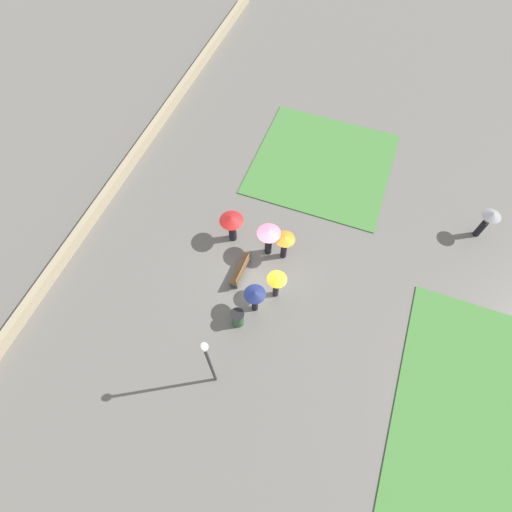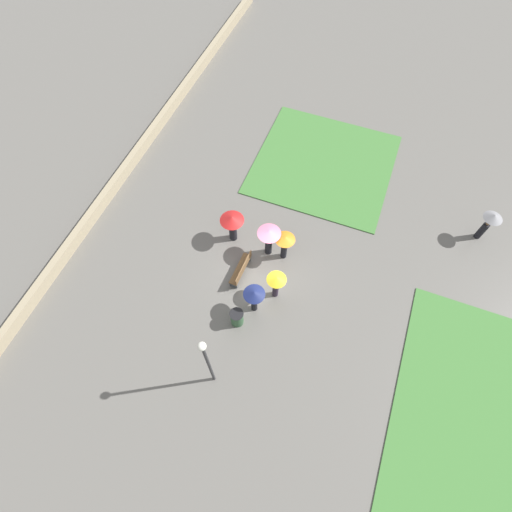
# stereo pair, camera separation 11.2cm
# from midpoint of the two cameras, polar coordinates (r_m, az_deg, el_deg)

# --- Properties ---
(ground_plane) EXTENTS (90.00, 90.00, 0.00)m
(ground_plane) POSITION_cam_midpoint_polar(r_m,az_deg,el_deg) (19.70, 1.00, -2.10)
(ground_plane) COLOR #66635E
(lawn_patch_near) EXTENTS (7.53, 7.66, 0.06)m
(lawn_patch_near) POSITION_cam_midpoint_polar(r_m,az_deg,el_deg) (24.10, 9.77, 12.84)
(lawn_patch_near) COLOR #427A38
(lawn_patch_near) RESTS_ON ground_plane
(lawn_patch_far) EXTENTS (10.92, 7.77, 0.06)m
(lawn_patch_far) POSITION_cam_midpoint_polar(r_m,az_deg,el_deg) (19.85, 30.65, -21.18)
(lawn_patch_far) COLOR #427A38
(lawn_patch_far) RESTS_ON ground_plane
(parapet_wall) EXTENTS (45.00, 0.35, 0.68)m
(parapet_wall) POSITION_cam_midpoint_polar(r_m,az_deg,el_deg) (22.82, -21.83, 5.97)
(parapet_wall) COLOR tan
(parapet_wall) RESTS_ON ground_plane
(park_bench) EXTENTS (1.83, 0.47, 0.90)m
(park_bench) POSITION_cam_midpoint_polar(r_m,az_deg,el_deg) (19.21, -1.91, -1.85)
(park_bench) COLOR brown
(park_bench) RESTS_ON ground_plane
(lamp_post) EXTENTS (0.32, 0.32, 4.71)m
(lamp_post) POSITION_cam_midpoint_polar(r_m,az_deg,el_deg) (15.04, -6.82, -14.45)
(lamp_post) COLOR #2D2D30
(lamp_post) RESTS_ON ground_plane
(trash_bin) EXTENTS (0.63, 0.63, 0.97)m
(trash_bin) POSITION_cam_midpoint_polar(r_m,az_deg,el_deg) (18.16, -2.56, -8.80)
(trash_bin) COLOR #335638
(trash_bin) RESTS_ON ground_plane
(crowd_person_pink) EXTENTS (1.14, 1.14, 1.91)m
(crowd_person_pink) POSITION_cam_midpoint_polar(r_m,az_deg,el_deg) (19.06, 2.03, 2.71)
(crowd_person_pink) COLOR black
(crowd_person_pink) RESTS_ON ground_plane
(crowd_person_yellow) EXTENTS (0.91, 0.91, 1.78)m
(crowd_person_yellow) POSITION_cam_midpoint_polar(r_m,az_deg,el_deg) (17.99, 3.08, -3.76)
(crowd_person_yellow) COLOR #2D2333
(crowd_person_yellow) RESTS_ON ground_plane
(crowd_person_red) EXTENTS (1.19, 1.19, 1.84)m
(crowd_person_red) POSITION_cam_midpoint_polar(r_m,az_deg,el_deg) (19.58, -3.25, 4.74)
(crowd_person_red) COLOR black
(crowd_person_red) RESTS_ON ground_plane
(crowd_person_navy) EXTENTS (0.98, 0.98, 1.77)m
(crowd_person_navy) POSITION_cam_midpoint_polar(r_m,az_deg,el_deg) (17.66, -0.07, -5.85)
(crowd_person_navy) COLOR black
(crowd_person_navy) RESTS_ON ground_plane
(crowd_person_orange) EXTENTS (0.96, 0.96, 1.77)m
(crowd_person_orange) POSITION_cam_midpoint_polar(r_m,az_deg,el_deg) (19.05, 4.31, 1.93)
(crowd_person_orange) COLOR black
(crowd_person_orange) RESTS_ON ground_plane
(lone_walker_far_path) EXTENTS (0.93, 0.93, 1.88)m
(lone_walker_far_path) POSITION_cam_midpoint_polar(r_m,az_deg,el_deg) (22.74, 30.52, 4.24)
(lone_walker_far_path) COLOR black
(lone_walker_far_path) RESTS_ON ground_plane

